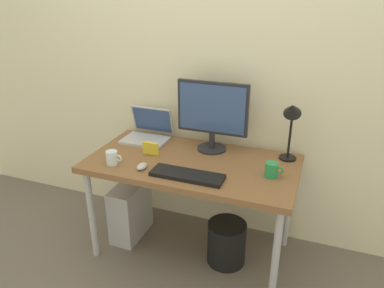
{
  "coord_description": "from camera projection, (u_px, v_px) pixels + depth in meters",
  "views": [
    {
      "loc": [
        0.75,
        -1.99,
        1.75
      ],
      "look_at": [
        0.0,
        0.0,
        0.83
      ],
      "focal_mm": 34.27,
      "sensor_mm": 36.0,
      "label": 1
    }
  ],
  "objects": [
    {
      "name": "ground_plane",
      "position": [
        192.0,
        249.0,
        2.65
      ],
      "size": [
        6.0,
        6.0,
        0.0
      ],
      "primitive_type": "plane",
      "color": "#665B51"
    },
    {
      "name": "back_wall",
      "position": [
        213.0,
        58.0,
        2.48
      ],
      "size": [
        4.4,
        0.04,
        2.6
      ],
      "primitive_type": "cube",
      "color": "beige",
      "rests_on": "ground_plane"
    },
    {
      "name": "desk",
      "position": [
        192.0,
        170.0,
        2.39
      ],
      "size": [
        1.35,
        0.7,
        0.71
      ],
      "color": "brown",
      "rests_on": "ground_plane"
    },
    {
      "name": "monitor",
      "position": [
        212.0,
        113.0,
        2.43
      ],
      "size": [
        0.48,
        0.2,
        0.48
      ],
      "color": "#232328",
      "rests_on": "desk"
    },
    {
      "name": "laptop",
      "position": [
        148.0,
        132.0,
        2.69
      ],
      "size": [
        0.32,
        0.28,
        0.22
      ],
      "color": "#B2B2B7",
      "rests_on": "desk"
    },
    {
      "name": "desk_lamp",
      "position": [
        292.0,
        118.0,
        2.25
      ],
      "size": [
        0.11,
        0.16,
        0.42
      ],
      "color": "black",
      "rests_on": "desk"
    },
    {
      "name": "keyboard",
      "position": [
        187.0,
        175.0,
        2.16
      ],
      "size": [
        0.44,
        0.14,
        0.02
      ],
      "primitive_type": "cube",
      "color": "black",
      "rests_on": "desk"
    },
    {
      "name": "mouse",
      "position": [
        142.0,
        166.0,
        2.26
      ],
      "size": [
        0.06,
        0.09,
        0.03
      ],
      "primitive_type": "ellipsoid",
      "color": "#B2B2B7",
      "rests_on": "desk"
    },
    {
      "name": "coffee_mug",
      "position": [
        272.0,
        170.0,
        2.16
      ],
      "size": [
        0.11,
        0.08,
        0.09
      ],
      "color": "#268C4C",
      "rests_on": "desk"
    },
    {
      "name": "glass_cup",
      "position": [
        112.0,
        158.0,
        2.31
      ],
      "size": [
        0.11,
        0.07,
        0.09
      ],
      "color": "silver",
      "rests_on": "desk"
    },
    {
      "name": "photo_frame",
      "position": [
        151.0,
        149.0,
        2.43
      ],
      "size": [
        0.11,
        0.03,
        0.09
      ],
      "primitive_type": "cube",
      "rotation": [
        0.1,
        0.0,
        0.0
      ],
      "color": "yellow",
      "rests_on": "desk"
    },
    {
      "name": "computer_tower",
      "position": [
        130.0,
        210.0,
        2.73
      ],
      "size": [
        0.18,
        0.36,
        0.42
      ],
      "primitive_type": "cube",
      "color": "#B2B2B7",
      "rests_on": "ground_plane"
    },
    {
      "name": "wastebasket",
      "position": [
        227.0,
        243.0,
        2.48
      ],
      "size": [
        0.26,
        0.26,
        0.3
      ],
      "primitive_type": "cylinder",
      "color": "black",
      "rests_on": "ground_plane"
    }
  ]
}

